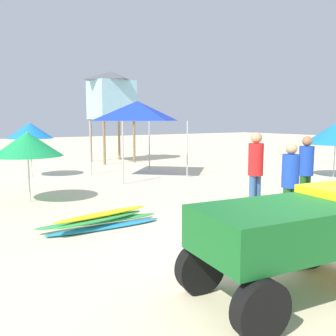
% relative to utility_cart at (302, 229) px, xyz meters
% --- Properties ---
extents(ground, '(80.00, 80.00, 0.00)m').
position_rel_utility_cart_xyz_m(ground, '(0.85, 0.48, -0.78)').
color(ground, beige).
extents(utility_cart, '(2.70, 1.62, 1.50)m').
position_rel_utility_cart_xyz_m(utility_cart, '(0.00, 0.00, 0.00)').
color(utility_cart, '#146023').
rests_on(utility_cart, ground).
extents(surfboard_pile, '(2.42, 0.71, 0.32)m').
position_rel_utility_cart_xyz_m(surfboard_pile, '(-0.80, 3.81, -0.63)').
color(surfboard_pile, '#268CCC').
rests_on(surfboard_pile, ground).
extents(lifeguard_near_center, '(0.32, 0.32, 1.79)m').
position_rel_utility_cart_xyz_m(lifeguard_near_center, '(2.36, 2.88, 0.25)').
color(lifeguard_near_center, '#33598C').
rests_on(lifeguard_near_center, ground).
extents(lifeguard_near_right, '(0.32, 0.32, 1.63)m').
position_rel_utility_cart_xyz_m(lifeguard_near_right, '(2.14, 1.81, 0.15)').
color(lifeguard_near_right, '#194C19').
rests_on(lifeguard_near_right, ground).
extents(lifeguard_far_right, '(0.32, 0.32, 1.70)m').
position_rel_utility_cart_xyz_m(lifeguard_far_right, '(3.53, 2.46, 0.19)').
color(lifeguard_far_right, '#194C19').
rests_on(lifeguard_far_right, ground).
extents(popup_canopy, '(2.62, 2.62, 2.72)m').
position_rel_utility_cart_xyz_m(popup_canopy, '(3.13, 9.25, 1.58)').
color(popup_canopy, '#B2B2B7').
rests_on(popup_canopy, ground).
extents(lifeguard_tower, '(1.98, 1.98, 4.33)m').
position_rel_utility_cart_xyz_m(lifeguard_tower, '(4.38, 13.90, 2.42)').
color(lifeguard_tower, olive).
rests_on(lifeguard_tower, ground).
extents(beach_umbrella_left, '(1.61, 1.61, 1.96)m').
position_rel_utility_cart_xyz_m(beach_umbrella_left, '(-0.17, 11.17, 0.89)').
color(beach_umbrella_left, beige).
rests_on(beach_umbrella_left, ground).
extents(beach_umbrella_mid, '(1.72, 1.72, 1.76)m').
position_rel_utility_cart_xyz_m(beach_umbrella_mid, '(-1.31, 6.97, 0.67)').
color(beach_umbrella_mid, beige).
rests_on(beach_umbrella_mid, ground).
extents(beach_umbrella_far, '(2.15, 2.15, 1.94)m').
position_rel_utility_cart_xyz_m(beach_umbrella_far, '(8.75, 4.98, 0.78)').
color(beach_umbrella_far, beige).
rests_on(beach_umbrella_far, ground).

